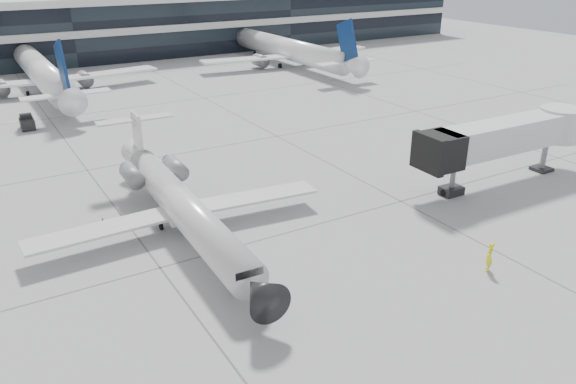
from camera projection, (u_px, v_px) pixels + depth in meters
ground at (295, 231)px, 40.21m from camera, size 220.00×220.00×0.00m
terminal at (62, 30)px, 102.88m from camera, size 170.00×22.00×10.00m
bg_jet_center at (45, 92)px, 79.81m from camera, size 32.00×40.00×9.60m
bg_jet_right at (287, 65)px, 98.64m from camera, size 32.00×40.00×9.60m
regional_jet at (181, 204)px, 39.37m from camera, size 21.15×26.35×6.09m
jet_bridge at (512, 135)px, 47.47m from camera, size 17.54×3.92×5.64m
ramp_worker at (489, 257)px, 34.84m from camera, size 0.83×0.81×1.93m
traffic_cone at (103, 221)px, 41.01m from camera, size 0.49×0.49×0.61m
far_tug at (27, 123)px, 62.98m from camera, size 1.54×2.53×1.58m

